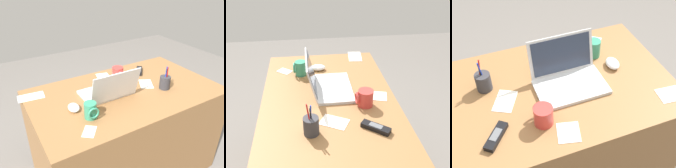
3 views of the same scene
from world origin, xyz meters
The scene contains 12 objects.
ground_plane centered at (0.00, 0.00, 0.00)m, with size 6.00×6.00×0.00m, color slate.
desk centered at (0.00, 0.00, 0.37)m, with size 1.32×0.77×0.74m, color olive.
laptop centered at (0.14, 0.00, 0.79)m, with size 0.35×0.27×0.22m.
computer_mouse centered at (0.41, 0.04, 0.76)m, with size 0.07×0.10×0.04m, color white.
coffee_mug_white centered at (-0.06, -0.19, 0.79)m, with size 0.09×0.10×0.09m.
coffee_mug_tall centered at (0.35, 0.16, 0.79)m, with size 0.07×0.09×0.10m.
cordless_phone centered at (-0.27, -0.20, 0.75)m, with size 0.13×0.14×0.03m.
pen_holder centered at (-0.26, 0.11, 0.79)m, with size 0.08×0.08×0.17m.
paper_note_near_laptop centered at (-0.19, -0.01, 0.74)m, with size 0.09×0.14×0.00m, color white.
paper_note_left centered at (0.60, -0.26, 0.74)m, with size 0.17×0.10×0.00m, color white.
paper_note_right centered at (0.03, -0.29, 0.74)m, with size 0.10×0.11×0.00m, color white.
paper_note_front centered at (0.41, 0.27, 0.74)m, with size 0.06×0.10×0.00m, color white.
Camera 1 is at (0.80, 1.15, 1.53)m, focal length 36.42 mm.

